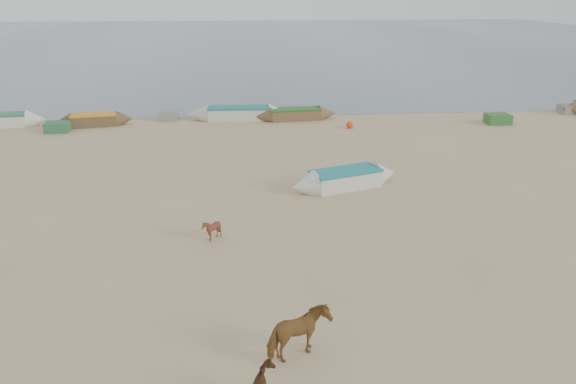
# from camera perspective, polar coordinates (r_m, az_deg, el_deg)

# --- Properties ---
(ground) EXTENTS (140.00, 140.00, 0.00)m
(ground) POSITION_cam_1_polar(r_m,az_deg,el_deg) (18.38, 1.23, -7.21)
(ground) COLOR tan
(ground) RESTS_ON ground
(sea) EXTENTS (160.00, 160.00, 0.00)m
(sea) POSITION_cam_1_polar(r_m,az_deg,el_deg) (98.60, -4.58, 15.13)
(sea) COLOR slate
(sea) RESTS_ON ground
(cow_adult) EXTENTS (1.72, 1.37, 1.32)m
(cow_adult) POSITION_cam_1_polar(r_m,az_deg,el_deg) (13.78, 1.07, -14.21)
(cow_adult) COLOR brown
(cow_adult) RESTS_ON ground
(calf_front) EXTENTS (0.78, 0.71, 0.80)m
(calf_front) POSITION_cam_1_polar(r_m,az_deg,el_deg) (20.00, -7.77, -3.77)
(calf_front) COLOR brown
(calf_front) RESTS_ON ground
(near_canoe) EXTENTS (5.42, 2.95, 0.83)m
(near_canoe) POSITION_cam_1_polar(r_m,az_deg,el_deg) (25.10, 5.85, 1.36)
(near_canoe) COLOR silver
(near_canoe) RESTS_ON ground
(waterline_canoes) EXTENTS (53.52, 3.11, 0.89)m
(waterline_canoes) POSITION_cam_1_polar(r_m,az_deg,el_deg) (37.77, -6.92, 7.71)
(waterline_canoes) COLOR brown
(waterline_canoes) RESTS_ON ground
(beach_clutter) EXTENTS (46.47, 4.39, 0.64)m
(beach_clutter) POSITION_cam_1_polar(r_m,az_deg,el_deg) (37.46, 4.49, 7.49)
(beach_clutter) COLOR #2F6A44
(beach_clutter) RESTS_ON ground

